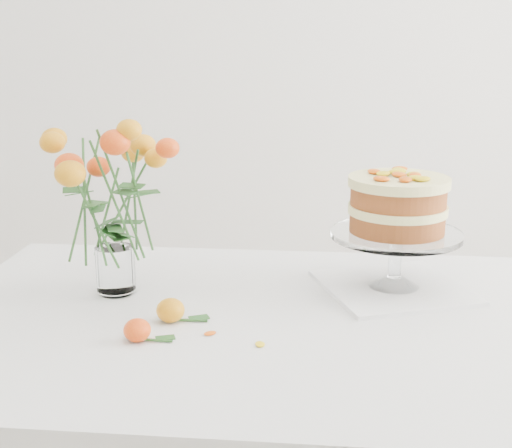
{
  "coord_description": "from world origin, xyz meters",
  "views": [
    {
      "loc": [
        0.09,
        -1.35,
        1.31
      ],
      "look_at": [
        -0.06,
        0.14,
        0.91
      ],
      "focal_mm": 50.0,
      "sensor_mm": 36.0,
      "label": 1
    }
  ],
  "objects": [
    {
      "name": "table",
      "position": [
        0.0,
        0.0,
        0.67
      ],
      "size": [
        1.43,
        0.93,
        0.76
      ],
      "color": "tan",
      "rests_on": "ground"
    },
    {
      "name": "napkin",
      "position": [
        0.25,
        0.19,
        0.76
      ],
      "size": [
        0.39,
        0.39,
        0.01
      ],
      "primitive_type": "cube",
      "rotation": [
        0.0,
        0.0,
        0.37
      ],
      "color": "white",
      "rests_on": "table"
    },
    {
      "name": "cake_stand",
      "position": [
        0.25,
        0.19,
        0.94
      ],
      "size": [
        0.29,
        0.29,
        0.26
      ],
      "rotation": [
        0.0,
        0.0,
        -0.25
      ],
      "color": "white",
      "rests_on": "napkin"
    },
    {
      "name": "rose_vase",
      "position": [
        -0.36,
        0.1,
        1.01
      ],
      "size": [
        0.37,
        0.37,
        0.43
      ],
      "rotation": [
        0.0,
        0.0,
        0.43
      ],
      "color": "white",
      "rests_on": "table"
    },
    {
      "name": "loose_rose_near",
      "position": [
        -0.21,
        -0.04,
        0.78
      ],
      "size": [
        0.1,
        0.06,
        0.05
      ],
      "rotation": [
        0.0,
        0.0,
        0.04
      ],
      "color": "orange",
      "rests_on": "table"
    },
    {
      "name": "loose_rose_far",
      "position": [
        -0.25,
        -0.14,
        0.78
      ],
      "size": [
        0.09,
        0.05,
        0.04
      ],
      "rotation": [
        0.0,
        0.0,
        -0.05
      ],
      "color": "red",
      "rests_on": "table"
    },
    {
      "name": "stray_petal_a",
      "position": [
        -0.12,
        -0.1,
        0.76
      ],
      "size": [
        0.03,
        0.02,
        0.0
      ],
      "primitive_type": "ellipsoid",
      "color": "yellow",
      "rests_on": "table"
    },
    {
      "name": "stray_petal_b",
      "position": [
        -0.02,
        -0.14,
        0.76
      ],
      "size": [
        0.03,
        0.02,
        0.0
      ],
      "primitive_type": "ellipsoid",
      "color": "yellow",
      "rests_on": "table"
    }
  ]
}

